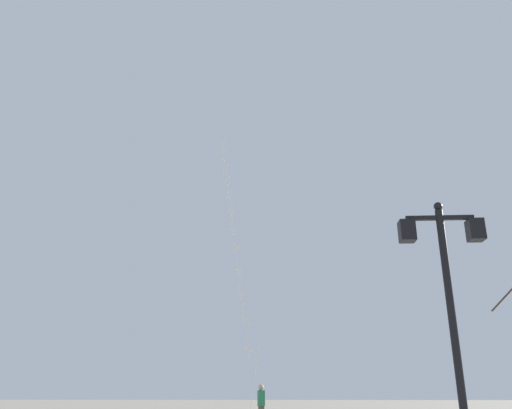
{
  "coord_description": "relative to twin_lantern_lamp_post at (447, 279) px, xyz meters",
  "views": [
    {
      "loc": [
        -1.33,
        -2.35,
        1.42
      ],
      "look_at": [
        -2.48,
        19.49,
        9.32
      ],
      "focal_mm": 36.45,
      "sensor_mm": 36.0,
      "label": 1
    }
  ],
  "objects": [
    {
      "name": "twin_lantern_lamp_post",
      "position": [
        0.0,
        0.0,
        0.0
      ],
      "size": [
        1.53,
        0.28,
        4.8
      ],
      "color": "black",
      "rests_on": "ground_plane"
    },
    {
      "name": "kite_flyer",
      "position": [
        -3.92,
        12.97,
        -2.43
      ],
      "size": [
        0.32,
        0.63,
        1.71
      ],
      "rotation": [
        0.0,
        0.0,
        1.81
      ],
      "color": "brown",
      "rests_on": "ground_plane"
    },
    {
      "name": "kite_train",
      "position": [
        -5.96,
        21.43,
        7.37
      ],
      "size": [
        3.82,
        14.26,
        20.49
      ],
      "color": "brown",
      "rests_on": "ground_plane"
    }
  ]
}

